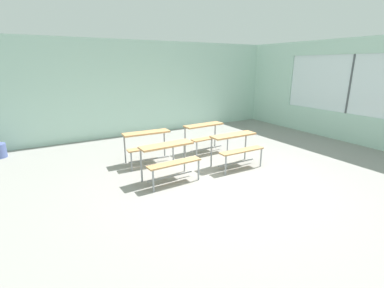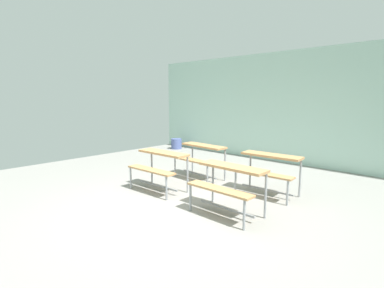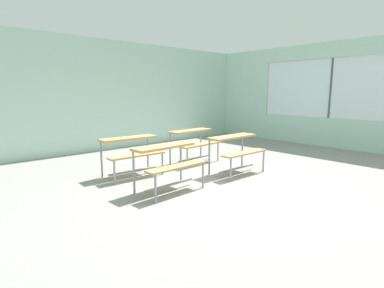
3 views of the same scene
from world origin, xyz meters
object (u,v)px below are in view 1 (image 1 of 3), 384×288
Objects in this scene: desk_bench_r0c1 at (236,143)px; desk_bench_r1c1 at (206,132)px; desk_bench_r1c0 at (148,140)px; desk_bench_r0c0 at (169,154)px.

desk_bench_r1c1 is at bearing 90.72° from desk_bench_r0c1.
desk_bench_r1c0 is 1.00× the size of desk_bench_r1c1.
desk_bench_r0c1 is 0.98× the size of desk_bench_r1c0.
desk_bench_r1c0 is at bearing 87.00° from desk_bench_r0c0.
desk_bench_r0c1 is at bearing -92.71° from desk_bench_r1c1.
desk_bench_r1c0 is 1.63m from desk_bench_r1c1.
desk_bench_r0c0 and desk_bench_r1c0 have the same top height.
desk_bench_r0c1 and desk_bench_r1c1 have the same top height.
desk_bench_r0c0 is at bearing 178.81° from desk_bench_r0c1.
desk_bench_r1c1 is at bearing 3.84° from desk_bench_r1c0.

